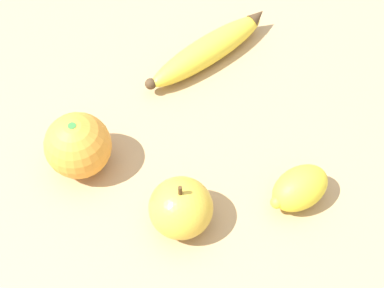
% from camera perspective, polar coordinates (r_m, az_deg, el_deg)
% --- Properties ---
extents(ground_plane, '(3.00, 3.00, 0.00)m').
position_cam_1_polar(ground_plane, '(0.76, -3.21, 8.95)').
color(ground_plane, tan).
extents(banana, '(0.15, 0.18, 0.04)m').
position_cam_1_polar(banana, '(0.74, 1.83, 10.05)').
color(banana, yellow).
rests_on(banana, ground_plane).
extents(orange, '(0.08, 0.08, 0.08)m').
position_cam_1_polar(orange, '(0.63, -12.06, -0.15)').
color(orange, orange).
rests_on(orange, ground_plane).
extents(apple, '(0.07, 0.07, 0.08)m').
position_cam_1_polar(apple, '(0.58, -1.20, -6.82)').
color(apple, gold).
rests_on(apple, ground_plane).
extents(lemon, '(0.08, 0.08, 0.05)m').
position_cam_1_polar(lemon, '(0.62, 11.40, -4.64)').
color(lemon, yellow).
rests_on(lemon, ground_plane).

